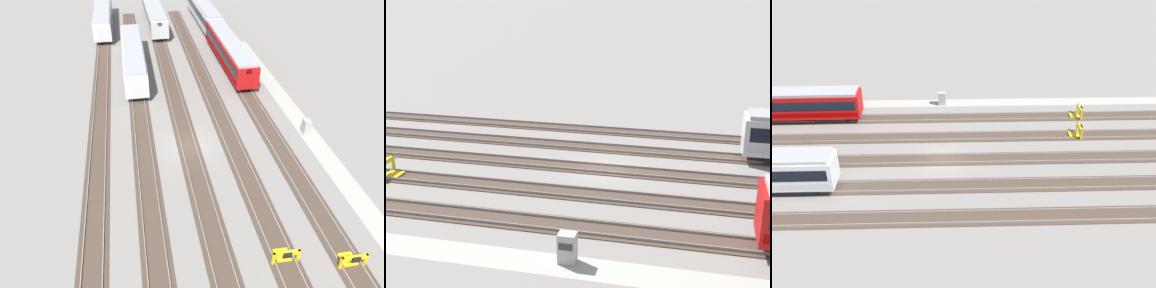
% 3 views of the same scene
% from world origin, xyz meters
% --- Properties ---
extents(ground_plane, '(400.00, 400.00, 0.00)m').
position_xyz_m(ground_plane, '(0.00, 0.00, 0.00)').
color(ground_plane, gray).
extents(service_walkway, '(54.00, 2.00, 0.01)m').
position_xyz_m(service_walkway, '(0.00, -12.84, 0.00)').
color(service_walkway, '#9E9E93').
rests_on(service_walkway, ground).
extents(rail_track_nearest, '(90.00, 2.23, 0.21)m').
position_xyz_m(rail_track_nearest, '(0.00, -8.86, 0.04)').
color(rail_track_nearest, '#47382D').
rests_on(rail_track_nearest, ground).
extents(rail_track_near_inner, '(90.00, 2.24, 0.21)m').
position_xyz_m(rail_track_near_inner, '(0.00, -4.43, 0.04)').
color(rail_track_near_inner, '#47382D').
rests_on(rail_track_near_inner, ground).
extents(rail_track_middle, '(90.00, 2.24, 0.21)m').
position_xyz_m(rail_track_middle, '(0.00, 0.00, 0.04)').
color(rail_track_middle, '#47382D').
rests_on(rail_track_middle, ground).
extents(rail_track_far_inner, '(90.00, 2.23, 0.21)m').
position_xyz_m(rail_track_far_inner, '(0.00, 4.43, 0.04)').
color(rail_track_far_inner, '#47382D').
rests_on(rail_track_far_inner, ground).
extents(rail_track_farthest, '(90.00, 2.23, 0.21)m').
position_xyz_m(rail_track_farthest, '(0.00, 8.86, 0.04)').
color(rail_track_farthest, '#47382D').
rests_on(rail_track_farthest, ground).
extents(bumper_stop_near_inner_track, '(1.35, 2.00, 1.22)m').
position_xyz_m(bumper_stop_near_inner_track, '(-14.48, -4.43, 0.51)').
color(bumper_stop_near_inner_track, gold).
rests_on(bumper_stop_near_inner_track, ground).
extents(electrical_cabinet, '(0.90, 0.73, 1.60)m').
position_xyz_m(electrical_cabinet, '(0.27, -12.46, 0.80)').
color(electrical_cabinet, '#9E9E99').
rests_on(electrical_cabinet, ground).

